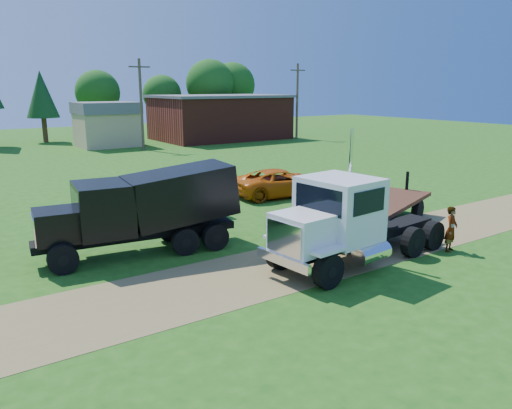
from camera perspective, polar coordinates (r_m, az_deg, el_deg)
ground at (r=19.91m, az=9.31°, el=-5.49°), size 140.00×140.00×0.00m
dirt_track at (r=19.91m, az=9.31°, el=-5.48°), size 120.00×4.20×0.01m
white_semi_tractor at (r=18.03m, az=9.69°, el=-1.99°), size 8.19×3.38×4.86m
black_dump_truck at (r=19.75m, az=-12.48°, el=-0.22°), size 7.88×3.22×3.35m
orange_pickup at (r=29.58m, az=2.87°, el=2.52°), size 6.11×3.45×1.61m
flatbed_trailer at (r=23.28m, az=13.58°, el=-0.60°), size 8.57×5.18×2.11m
spectator_a at (r=21.08m, az=21.41°, el=-2.63°), size 0.76×0.60×1.80m
spectator_b at (r=25.21m, az=-4.88°, el=0.87°), size 1.14×1.08×1.87m
brick_building at (r=62.05m, az=-4.13°, el=9.95°), size 15.40×10.40×5.30m
tan_shed at (r=56.36m, az=-16.67°, el=8.84°), size 6.20×5.40×4.70m
utility_poles at (r=52.21m, az=-12.99°, el=11.25°), size 42.20×0.28×9.00m
tree_row at (r=64.26m, az=-23.84°, el=12.55°), size 56.07×13.06×11.63m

